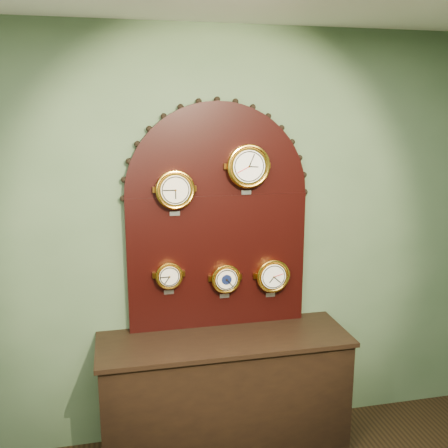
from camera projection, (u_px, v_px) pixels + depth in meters
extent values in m
plane|color=#4E6847|center=(216.00, 242.00, 3.43)|extent=(4.00, 0.00, 4.00)
cube|color=black|center=(225.00, 397.00, 3.39)|extent=(1.60, 0.50, 0.80)
cube|color=black|center=(218.00, 261.00, 3.41)|extent=(1.20, 0.06, 0.90)
cylinder|color=black|center=(217.00, 195.00, 3.31)|extent=(1.20, 0.06, 1.20)
cylinder|color=gold|center=(175.00, 189.00, 3.18)|extent=(0.23, 0.08, 0.23)
torus|color=gold|center=(175.00, 190.00, 3.15)|extent=(0.25, 0.02, 0.25)
cylinder|color=#EEE3CA|center=(176.00, 190.00, 3.14)|extent=(0.18, 0.01, 0.18)
cube|color=#BBBBC2|center=(175.00, 214.00, 3.24)|extent=(0.06, 0.01, 0.03)
cylinder|color=gold|center=(248.00, 166.00, 3.25)|extent=(0.26, 0.08, 0.26)
torus|color=gold|center=(249.00, 166.00, 3.22)|extent=(0.28, 0.03, 0.28)
cylinder|color=white|center=(249.00, 166.00, 3.21)|extent=(0.21, 0.01, 0.21)
cube|color=#BBBBC2|center=(246.00, 192.00, 3.31)|extent=(0.07, 0.01, 0.03)
cylinder|color=gold|center=(169.00, 275.00, 3.29)|extent=(0.17, 0.08, 0.17)
torus|color=gold|center=(169.00, 276.00, 3.26)|extent=(0.18, 0.02, 0.18)
cylinder|color=#EEE3CA|center=(170.00, 277.00, 3.25)|extent=(0.13, 0.01, 0.13)
cube|color=#BBBBC2|center=(169.00, 292.00, 3.34)|extent=(0.06, 0.01, 0.03)
cylinder|color=gold|center=(225.00, 278.00, 3.38)|extent=(0.18, 0.08, 0.18)
torus|color=gold|center=(226.00, 279.00, 3.35)|extent=(0.20, 0.02, 0.20)
cylinder|color=#EEE3CA|center=(227.00, 280.00, 3.34)|extent=(0.15, 0.01, 0.15)
cube|color=#BBBBC2|center=(224.00, 296.00, 3.43)|extent=(0.07, 0.01, 0.03)
cylinder|color=#0D163B|center=(227.00, 280.00, 3.34)|extent=(0.07, 0.00, 0.07)
cylinder|color=gold|center=(272.00, 275.00, 3.45)|extent=(0.21, 0.08, 0.21)
torus|color=gold|center=(273.00, 276.00, 3.42)|extent=(0.23, 0.02, 0.23)
cylinder|color=white|center=(274.00, 277.00, 3.41)|extent=(0.17, 0.01, 0.17)
cube|color=#BBBBC2|center=(270.00, 295.00, 3.51)|extent=(0.07, 0.01, 0.03)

